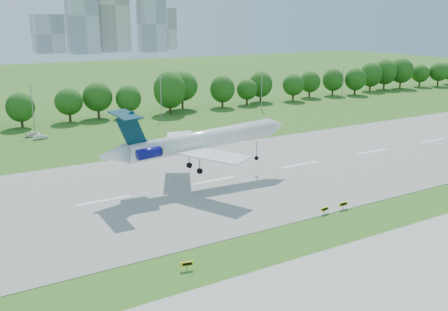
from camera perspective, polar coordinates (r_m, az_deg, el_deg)
ground at (r=70.30m, az=8.91°, el=-8.40°), size 600.00×600.00×0.00m
runway at (r=89.59m, az=-1.25°, el=-2.91°), size 400.00×45.00×0.08m
taxiway at (r=59.10m, az=20.35°, el=-14.03°), size 400.00×23.00×0.08m
tree_line at (r=148.84m, az=-14.11°, el=6.41°), size 288.40×8.40×10.40m
light_poles at (r=138.64m, az=-13.89°, el=5.86°), size 175.90×0.25×12.19m
skyline at (r=462.13m, az=-13.20°, el=15.23°), size 127.00×52.00×80.00m
airliner at (r=85.81m, az=-3.40°, el=1.69°), size 35.37×25.80×11.59m
taxi_sign_left at (r=59.02m, az=-4.26°, el=-12.27°), size 1.48×0.48×1.04m
taxi_sign_centre at (r=76.08m, az=11.44°, el=-6.03°), size 1.47×0.28×1.03m
taxi_sign_right at (r=78.49m, az=13.47°, el=-5.42°), size 1.60×0.25×1.12m
service_vehicle_a at (r=128.54m, az=-20.24°, el=2.01°), size 3.52×1.72×1.11m
service_vehicle_b at (r=132.00m, az=-20.93°, el=2.31°), size 3.81×1.62×1.28m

